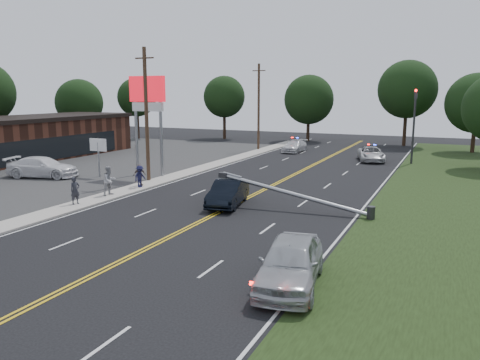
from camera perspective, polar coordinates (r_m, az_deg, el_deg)
The scene contains 25 objects.
ground at distance 21.86m, azimuth -9.70°, elevation -7.43°, with size 120.00×120.00×0.00m, color black.
parking_lot at distance 42.36m, azimuth -24.63°, elevation 0.53°, with size 25.00×60.00×0.01m, color #2D2D2D.
sidewalk at distance 34.48m, azimuth -11.90°, elevation -0.75°, with size 1.80×70.00×0.12m, color #A7A197.
centerline_yellow at distance 30.32m, azimuth 0.99°, elevation -2.16°, with size 0.36×80.00×0.00m, color gold.
pylon_sign at distance 38.30m, azimuth -11.21°, elevation 9.34°, with size 3.20×0.35×8.00m.
small_sign at distance 39.17m, azimuth -16.90°, elevation 3.73°, with size 1.60×0.14×3.10m.
traffic_signal at distance 47.28m, azimuth 20.46°, elevation 6.91°, with size 0.28×0.41×7.05m.
fallen_streetlight at distance 26.87m, azimuth 7.48°, elevation -1.93°, with size 9.36×0.44×1.91m.
utility_pole_mid at distance 35.95m, azimuth -11.34°, elevation 7.81°, with size 1.60×0.28×10.00m.
utility_pole_far at distance 55.28m, azimuth 2.29°, elevation 8.91°, with size 1.60×0.28×10.00m.
tree_3 at distance 67.48m, azimuth -19.00°, elevation 8.90°, with size 6.28×6.28×8.52m.
tree_4 at distance 71.06m, azimuth -12.48°, elevation 9.80°, with size 5.60×5.60×8.83m.
tree_5 at distance 69.22m, azimuth -1.93°, elevation 10.10°, with size 6.03×6.03×9.13m.
tree_6 at distance 66.47m, azimuth 8.39°, elevation 9.66°, with size 6.82×6.82×9.17m.
tree_7 at distance 63.37m, azimuth 19.72°, elevation 10.35°, with size 7.27×7.27×10.75m.
tree_8 at distance 59.12m, azimuth 26.88°, elevation 8.36°, with size 6.70×6.70×8.91m.
crashed_sedan at distance 28.17m, azimuth -1.49°, elevation -1.57°, with size 1.63×4.68×1.54m, color black.
waiting_sedan at distance 16.73m, azimuth 6.15°, elevation -9.94°, with size 2.02×5.03×1.71m, color #ADB1B5.
parked_car at distance 40.72m, azimuth -22.92°, elevation 1.45°, with size 2.30×5.65×1.64m, color white.
emergency_a at distance 48.30m, azimuth 15.70°, elevation 3.06°, with size 2.32×5.02×1.40m, color silver.
emergency_b at distance 54.06m, azimuth 6.68°, elevation 4.12°, with size 1.88×4.61×1.34m, color silver.
bystander_a at distance 29.67m, azimuth -19.46°, elevation -1.21°, with size 0.60×0.40×1.65m, color #27282F.
bystander_b at distance 31.58m, azimuth -15.61°, elevation -0.06°, with size 0.93×0.73×1.92m, color #A1A1A5.
bystander_c at distance 33.72m, azimuth -12.10°, elevation 0.43°, with size 1.00×0.57×1.54m, color #171739.
bystander_d at distance 34.29m, azimuth -12.15°, elevation 0.60°, with size 0.91×0.38×1.55m, color #63544F.
Camera 1 is at (11.87, -17.09, 6.71)m, focal length 35.00 mm.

